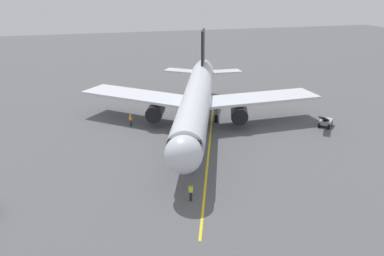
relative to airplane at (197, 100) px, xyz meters
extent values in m
plane|color=#565659|center=(1.22, 0.39, -4.00)|extent=(220.00, 220.00, 0.00)
cube|color=yellow|center=(0.09, 6.27, -4.00)|extent=(13.43, 37.84, 0.01)
cylinder|color=silver|center=(0.09, 0.27, 0.10)|extent=(14.81, 33.35, 3.80)
ellipsoid|color=silver|center=(6.10, 17.45, 0.10)|extent=(4.73, 4.97, 3.61)
cone|color=silver|center=(-6.01, -17.20, 0.10)|extent=(4.22, 3.96, 3.42)
cube|color=black|center=(5.64, 16.12, 0.65)|extent=(3.58, 2.58, 0.90)
cube|color=silver|center=(-9.18, -0.43, -0.50)|extent=(17.28, 6.01, 0.36)
cylinder|color=black|center=(-5.71, 1.24, -2.00)|extent=(3.29, 3.97, 2.30)
cylinder|color=black|center=(-5.13, 2.89, -2.00)|extent=(2.05, 0.88, 2.10)
cube|color=silver|center=(6.91, -6.06, -0.50)|extent=(16.24, 15.16, 0.36)
cylinder|color=black|center=(5.24, -2.59, -2.00)|extent=(3.29, 3.97, 2.30)
cylinder|color=black|center=(5.82, -0.94, -2.00)|extent=(2.05, 0.88, 2.10)
cube|color=black|center=(-5.02, -14.37, 3.90)|extent=(1.92, 4.65, 7.20)
cube|color=silver|center=(-7.95, -13.03, 0.70)|extent=(6.45, 2.54, 0.24)
cube|color=silver|center=(-1.90, -15.14, 0.70)|extent=(6.55, 5.79, 0.24)
cylinder|color=slate|center=(4.55, 13.01, -2.27)|extent=(0.24, 0.24, 2.77)
cylinder|color=black|center=(4.55, 13.01, -3.65)|extent=(0.66, 0.81, 0.70)
cylinder|color=slate|center=(-3.35, -1.71, -2.07)|extent=(0.24, 0.24, 2.77)
cylinder|color=black|center=(-3.35, -1.71, -3.45)|extent=(0.79, 1.19, 1.10)
cylinder|color=slate|center=(1.56, -3.42, -2.07)|extent=(0.24, 0.24, 2.77)
cylinder|color=black|center=(1.56, -3.42, -3.45)|extent=(0.79, 1.19, 1.10)
cylinder|color=#23232D|center=(5.78, 18.85, -3.56)|extent=(0.26, 0.26, 0.88)
cube|color=#D8EA19|center=(5.78, 18.85, -2.82)|extent=(0.42, 0.31, 0.60)
cube|color=silver|center=(5.78, 18.85, -2.82)|extent=(0.44, 0.33, 0.10)
sphere|color=brown|center=(5.78, 18.85, -2.40)|extent=(0.22, 0.22, 0.22)
cylinder|color=#23232D|center=(8.65, -3.07, -3.56)|extent=(0.26, 0.26, 0.88)
cube|color=orange|center=(8.65, -3.07, -2.82)|extent=(0.45, 0.40, 0.60)
cube|color=silver|center=(8.65, -3.07, -2.82)|extent=(0.47, 0.42, 0.10)
sphere|color=beige|center=(8.65, -3.07, -2.40)|extent=(0.22, 0.22, 0.22)
cube|color=#9E9EA3|center=(-17.67, 3.77, -3.38)|extent=(2.61, 2.62, 0.60)
cube|color=black|center=(-16.56, 4.92, -2.48)|extent=(3.26, 3.32, 1.61)
cylinder|color=black|center=(-17.34, 5.05, -3.68)|extent=(0.62, 0.63, 0.64)
cylinder|color=black|center=(-16.40, 4.15, -3.68)|extent=(0.62, 0.63, 0.64)
cylinder|color=black|center=(-18.38, 3.97, -3.68)|extent=(0.62, 0.63, 0.64)
cylinder|color=black|center=(-17.45, 3.07, -3.68)|extent=(0.62, 0.63, 0.64)
camera|label=1|loc=(14.30, 51.45, 15.42)|focal=38.63mm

